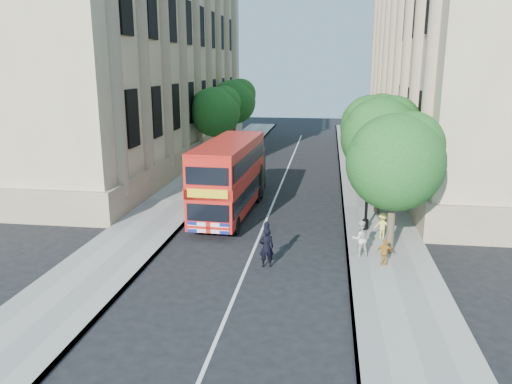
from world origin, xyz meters
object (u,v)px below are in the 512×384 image
at_px(woman_pedestrian, 360,238).
at_px(double_decker_bus, 229,176).
at_px(police_constable, 266,248).
at_px(box_van, 249,173).
at_px(lamp_post, 368,182).

bearing_deg(woman_pedestrian, double_decker_bus, -60.31).
bearing_deg(double_decker_bus, woman_pedestrian, -36.84).
bearing_deg(police_constable, box_van, -94.47).
xyz_separation_m(police_constable, woman_pedestrian, (3.75, 1.44, 0.07)).
height_order(box_van, woman_pedestrian, box_van).
bearing_deg(double_decker_bus, box_van, 89.23).
height_order(lamp_post, woman_pedestrian, lamp_post).
bearing_deg(lamp_post, woman_pedestrian, -97.62).
distance_m(lamp_post, double_decker_bus, 7.28).
relative_size(police_constable, woman_pedestrian, 1.07).
height_order(lamp_post, police_constable, lamp_post).
bearing_deg(woman_pedestrian, lamp_post, -118.95).
bearing_deg(double_decker_bus, police_constable, -65.14).
xyz_separation_m(box_van, police_constable, (2.57, -11.91, -0.44)).
xyz_separation_m(lamp_post, woman_pedestrian, (-0.48, -3.56, -1.63)).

